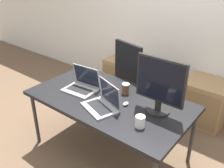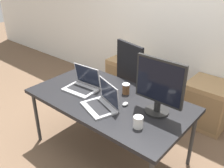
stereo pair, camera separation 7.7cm
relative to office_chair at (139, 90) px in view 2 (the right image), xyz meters
The scene contains 13 objects.
ground_plane 0.89m from the office_chair, 79.79° to the right, with size 14.00×14.00×0.00m, color brown.
wall_back 1.17m from the office_chair, 79.75° to the left, with size 10.00×0.05×2.60m.
desk 0.82m from the office_chair, 79.79° to the right, with size 1.69×0.92×0.71m.
office_chair is the anchor object (origin of this frame).
cabinet_left 0.74m from the office_chair, 138.69° to the left, with size 0.53×0.51×0.60m.
cabinet_right 0.91m from the office_chair, 32.43° to the left, with size 0.53×0.51×0.60m.
water_bottle 0.78m from the office_chair, 138.56° to the left, with size 0.08×0.08×0.23m.
laptop_left 0.90m from the office_chair, 105.15° to the right, with size 0.37×0.30×0.25m.
laptop_right 1.02m from the office_chair, 78.14° to the right, with size 0.41×0.36×0.25m.
monitor 1.08m from the office_chair, 46.01° to the right, with size 0.48×0.23×0.54m.
mouse 0.89m from the office_chair, 65.63° to the right, with size 0.05×0.07×0.03m.
coffee_cup_white 1.22m from the office_chair, 56.48° to the right, with size 0.09×0.09×0.11m.
coffee_cup_brown 0.70m from the office_chair, 70.23° to the right, with size 0.08×0.08×0.11m.
Camera 2 is at (1.47, -1.68, 2.02)m, focal length 40.00 mm.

